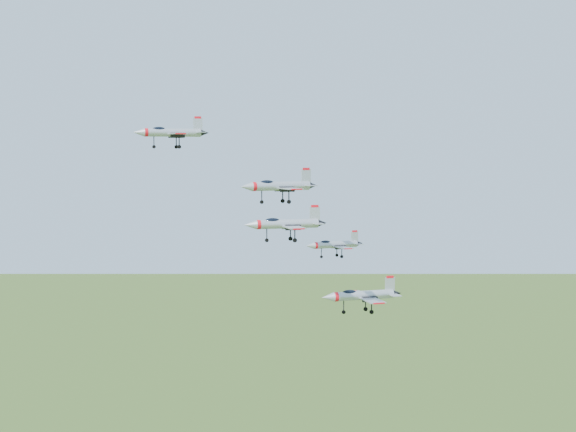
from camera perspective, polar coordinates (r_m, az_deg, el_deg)
name	(u,v)px	position (r m, az deg, el deg)	size (l,w,h in m)	color
jet_lead	(170,132)	(137.58, -8.36, 5.90)	(13.04, 10.71, 3.50)	#A5ABB1
jet_left_high	(278,186)	(132.94, -0.68, 2.16)	(14.02, 11.60, 3.75)	#A5ABB1
jet_right_high	(285,224)	(113.39, -0.23, -0.55)	(12.25, 10.15, 3.27)	#A5ABB1
jet_left_low	(334,244)	(146.77, 3.28, -2.04)	(11.57, 9.51, 3.10)	#A5ABB1
jet_right_low	(361,295)	(129.84, 5.22, -5.63)	(13.84, 11.43, 3.70)	#A5ABB1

